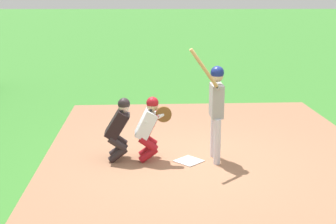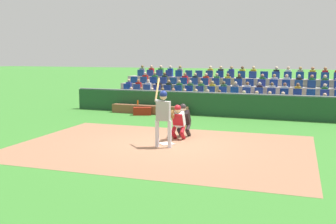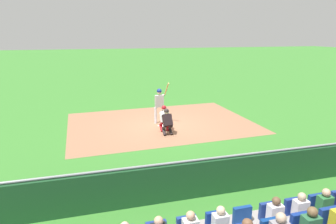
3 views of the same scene
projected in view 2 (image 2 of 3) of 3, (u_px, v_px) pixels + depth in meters
ground_plane at (167, 144)px, 13.30m from camera, size 160.00×160.00×0.00m
infield_dirt_patch at (161, 147)px, 12.84m from camera, size 9.83×7.11×0.01m
home_plate_marker at (167, 143)px, 13.30m from camera, size 0.62×0.62×0.02m
batter_at_plate at (163, 112)px, 12.64m from camera, size 0.68×0.68×2.24m
catcher_crouching at (178, 120)px, 13.86m from camera, size 0.48×0.72×1.28m
home_plate_umpire at (184, 118)px, 14.40m from camera, size 0.48×0.52×1.25m
dugout_wall at (215, 105)px, 19.43m from camera, size 15.63×0.24×1.18m
dugout_bench at (149, 110)px, 20.15m from camera, size 4.10×0.40×0.44m
water_bottle_on_bench at (138, 103)px, 20.27m from camera, size 0.07×0.07×0.25m
equipment_duffel_bag at (142, 111)px, 19.78m from camera, size 0.97×0.66×0.39m
bleacher_stand at (233, 95)px, 23.24m from camera, size 14.36×4.10×2.34m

